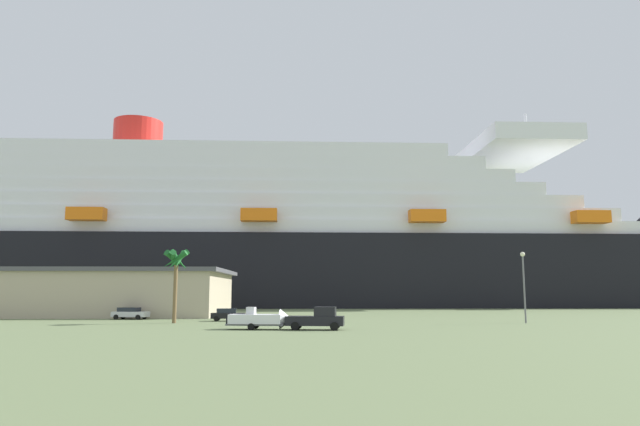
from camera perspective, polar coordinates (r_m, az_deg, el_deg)
The scene contains 10 objects.
ground_plane at distance 93.70m, azimuth -0.59°, elevation -10.22°, with size 600.00×600.00×0.00m, color #66754C.
cruise_ship at distance 143.16m, azimuth -5.57°, elevation -3.05°, with size 258.49×50.71×56.66m.
terminal_building at distance 97.16m, azimuth -23.57°, elevation -7.37°, with size 48.96×25.49×7.11m.
pickup_truck at distance 55.39m, azimuth -0.26°, elevation -10.65°, with size 5.75×2.65×2.20m.
small_boat_on_trailer at distance 56.25m, azimuth -5.73°, elevation -10.65°, with size 7.26×2.55×2.15m.
palm_tree at distance 69.54m, azimuth -14.34°, elevation -4.99°, with size 3.29×3.46×8.75m.
street_lamp at distance 71.72m, azimuth 19.89°, elevation -6.08°, with size 0.56×0.56×8.38m.
parked_car_black_coupe at distance 73.11m, azimuth -9.30°, elevation -10.08°, with size 4.39×2.34×1.58m.
parked_car_green_wagon at distance 95.30m, azimuth -25.10°, elevation -8.93°, with size 4.54×2.26×1.58m.
parked_car_silver_sedan at distance 80.85m, azimuth -18.64°, elevation -9.56°, with size 4.93×2.58×1.58m.
Camera 1 is at (3.57, -63.57, 3.57)m, focal length 31.66 mm.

